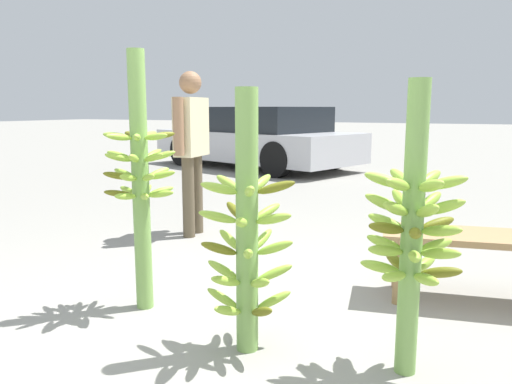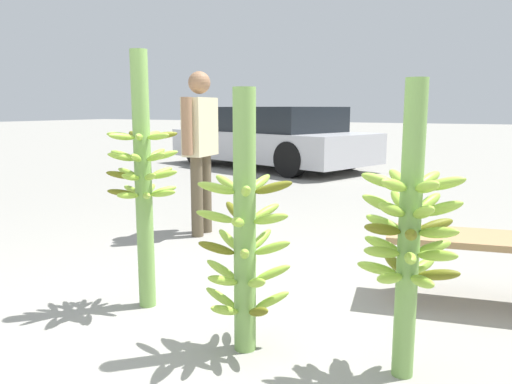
# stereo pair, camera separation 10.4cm
# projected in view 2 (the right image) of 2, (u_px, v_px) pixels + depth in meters

# --- Properties ---
(ground_plane) EXTENTS (80.00, 80.00, 0.00)m
(ground_plane) POSITION_uv_depth(u_px,v_px,m) (221.00, 350.00, 2.51)
(ground_plane) COLOR gray
(banana_stalk_left) EXTENTS (0.43, 0.43, 1.53)m
(banana_stalk_left) POSITION_uv_depth(u_px,v_px,m) (143.00, 177.00, 2.95)
(banana_stalk_left) COLOR #7AA851
(banana_stalk_left) RESTS_ON ground_plane
(banana_stalk_center) EXTENTS (0.48, 0.47, 1.30)m
(banana_stalk_center) POSITION_uv_depth(u_px,v_px,m) (245.00, 232.00, 2.42)
(banana_stalk_center) COLOR #7AA851
(banana_stalk_center) RESTS_ON ground_plane
(banana_stalk_right) EXTENTS (0.45, 0.44, 1.33)m
(banana_stalk_right) POSITION_uv_depth(u_px,v_px,m) (409.00, 230.00, 2.17)
(banana_stalk_right) COLOR #7AA851
(banana_stalk_right) RESTS_ON ground_plane
(vendor_person) EXTENTS (0.23, 0.61, 1.54)m
(vendor_person) POSITION_uv_depth(u_px,v_px,m) (200.00, 139.00, 4.67)
(vendor_person) COLOR brown
(vendor_person) RESTS_ON ground_plane
(market_bench) EXTENTS (1.17, 0.62, 0.44)m
(market_bench) POSITION_uv_depth(u_px,v_px,m) (481.00, 247.00, 3.02)
(market_bench) COLOR #99754C
(market_bench) RESTS_ON ground_plane
(parked_car) EXTENTS (4.65, 3.12, 1.23)m
(parked_car) POSITION_uv_depth(u_px,v_px,m) (272.00, 138.00, 10.12)
(parked_car) COLOR #B7B7BC
(parked_car) RESTS_ON ground_plane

